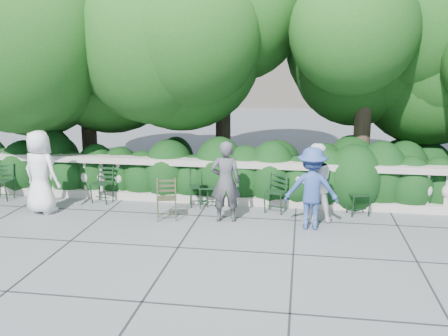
# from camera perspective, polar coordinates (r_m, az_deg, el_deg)

# --- Properties ---
(ground) EXTENTS (90.00, 90.00, 0.00)m
(ground) POSITION_cam_1_polar(r_m,az_deg,el_deg) (9.67, -0.94, -7.09)
(ground) COLOR #5A5D62
(ground) RESTS_ON ground
(balustrade) EXTENTS (12.00, 0.44, 1.00)m
(balustrade) POSITION_cam_1_polar(r_m,az_deg,el_deg) (11.23, 0.64, -1.67)
(balustrade) COLOR #9E998E
(balustrade) RESTS_ON ground
(shrub_hedge) EXTENTS (15.00, 2.60, 1.70)m
(shrub_hedge) POSITION_cam_1_polar(r_m,az_deg,el_deg) (12.50, 1.44, -2.48)
(shrub_hedge) COLOR black
(shrub_hedge) RESTS_ON ground
(tree_canopy) EXTENTS (15.04, 6.52, 6.78)m
(tree_canopy) POSITION_cam_1_polar(r_m,az_deg,el_deg) (12.20, 4.99, 15.89)
(tree_canopy) COLOR #3F3023
(tree_canopy) RESTS_ON ground
(chair_a) EXTENTS (0.44, 0.48, 0.84)m
(chair_a) POSITION_cam_1_polar(r_m,az_deg,el_deg) (12.62, -24.20, -3.48)
(chair_a) COLOR black
(chair_a) RESTS_ON ground
(chair_b) EXTENTS (0.51, 0.54, 0.84)m
(chair_b) POSITION_cam_1_polar(r_m,az_deg,el_deg) (11.63, -14.05, -4.03)
(chair_b) COLOR black
(chair_b) RESTS_ON ground
(chair_c) EXTENTS (0.50, 0.53, 0.84)m
(chair_c) POSITION_cam_1_polar(r_m,az_deg,el_deg) (10.95, -1.79, -4.69)
(chair_c) COLOR black
(chair_c) RESTS_ON ground
(chair_d) EXTENTS (0.56, 0.58, 0.84)m
(chair_d) POSITION_cam_1_polar(r_m,az_deg,el_deg) (11.03, -2.82, -4.57)
(chair_d) COLOR black
(chair_d) RESTS_ON ground
(chair_e) EXTENTS (0.55, 0.58, 0.84)m
(chair_e) POSITION_cam_1_polar(r_m,az_deg,el_deg) (10.65, 5.61, -5.26)
(chair_e) COLOR black
(chair_e) RESTS_ON ground
(chair_f) EXTENTS (0.56, 0.59, 0.84)m
(chair_f) POSITION_cam_1_polar(r_m,az_deg,el_deg) (10.80, 15.28, -5.40)
(chair_f) COLOR black
(chair_f) RESTS_ON ground
(chair_weathered) EXTENTS (0.55, 0.58, 0.84)m
(chair_weathered) POSITION_cam_1_polar(r_m,az_deg,el_deg) (10.20, -6.53, -6.09)
(chair_weathered) COLOR black
(chair_weathered) RESTS_ON ground
(person_businessman) EXTENTS (0.99, 0.79, 1.77)m
(person_businessman) POSITION_cam_1_polar(r_m,az_deg,el_deg) (11.17, -20.26, -0.44)
(person_businessman) COLOR white
(person_businessman) RESTS_ON ground
(person_woman_grey) EXTENTS (0.66, 0.49, 1.64)m
(person_woman_grey) POSITION_cam_1_polar(r_m,az_deg,el_deg) (9.95, 0.17, -1.55)
(person_woman_grey) COLOR #414246
(person_woman_grey) RESTS_ON ground
(person_casual_man) EXTENTS (0.89, 0.75, 1.60)m
(person_casual_man) POSITION_cam_1_polar(r_m,az_deg,el_deg) (10.10, 10.31, -1.68)
(person_casual_man) COLOR white
(person_casual_man) RESTS_ON ground
(person_older_blue) EXTENTS (1.03, 0.60, 1.59)m
(person_older_blue) POSITION_cam_1_polar(r_m,az_deg,el_deg) (9.69, 9.98, -2.31)
(person_older_blue) COLOR #2D4689
(person_older_blue) RESTS_ON ground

